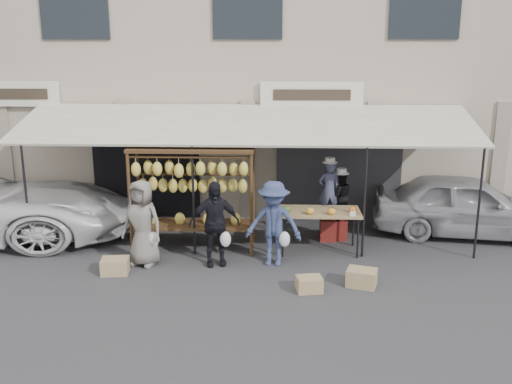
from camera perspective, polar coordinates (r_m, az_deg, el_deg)
ground_plane at (r=10.98m, az=-1.78°, el=-8.40°), size 90.00×90.00×0.00m
shophouse at (r=16.62m, az=-0.25°, el=12.31°), size 24.00×6.15×7.30m
awning at (r=12.51m, az=-1.08°, el=6.67°), size 10.00×2.35×2.92m
banana_rack at (r=11.95m, az=-6.40°, el=1.33°), size 2.60×0.90×2.24m
produce_table at (r=12.02m, az=6.39°, el=-2.08°), size 1.70×0.90×1.04m
vendor_left at (r=12.69m, az=7.31°, el=0.15°), size 0.51×0.36×1.33m
vendor_right at (r=12.83m, az=8.47°, el=-0.40°), size 0.58×0.48×1.10m
customer_left at (r=11.46m, az=-11.30°, el=-3.07°), size 0.97×0.78×1.74m
customer_mid at (r=11.28m, az=-4.19°, el=-3.16°), size 1.07×0.63×1.72m
customer_right at (r=11.26m, az=1.77°, el=-3.18°), size 1.19×0.80×1.71m
stool_left at (r=12.94m, az=7.18°, el=-3.76°), size 0.37×0.37×0.49m
stool_right at (r=13.05m, az=8.34°, el=-3.72°), size 0.37×0.37×0.46m
crate_near_a at (r=10.33m, az=5.34°, el=-9.17°), size 0.50×0.41×0.27m
crate_near_b at (r=10.67m, az=10.52°, el=-8.43°), size 0.62×0.53×0.32m
crate_far at (r=11.37m, az=-13.92°, el=-7.20°), size 0.55×0.45×0.31m
sedan at (r=13.91m, az=20.33°, el=-1.25°), size 4.40×2.27×1.43m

